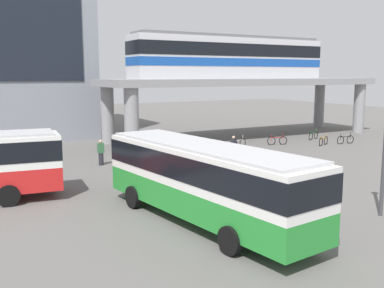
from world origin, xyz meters
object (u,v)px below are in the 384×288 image
object	(u,v)px
bicycle_black	(345,140)
pedestrian_walking_across	(233,148)
bicycle_brown	(201,146)
pedestrian_at_kerb	(148,160)
bicycle_green	(313,136)
bicycle_red	(277,141)
train	(231,57)
bicycle_orange	(323,141)
pedestrian_by_bike_rack	(101,153)
bus_main	(203,175)
bicycle_silver	(239,143)

from	to	relation	value
bicycle_black	pedestrian_walking_across	xyz separation A→B (m)	(-12.49, -1.15, 0.42)
bicycle_brown	pedestrian_at_kerb	size ratio (longest dim) A/B	1.02
bicycle_green	bicycle_red	distance (m)	5.03
train	bicycle_orange	world-z (taller)	train
bicycle_red	pedestrian_by_bike_rack	xyz separation A→B (m)	(-15.81, -1.07, 0.43)
train	bicycle_brown	world-z (taller)	train
pedestrian_by_bike_rack	pedestrian_at_kerb	size ratio (longest dim) A/B	1.04
bicycle_brown	bicycle_black	xyz separation A→B (m)	(12.71, -2.93, 0.00)
bus_main	train	bearing A→B (deg)	53.43
bicycle_brown	train	bearing A→B (deg)	38.33
bus_main	pedestrian_at_kerb	size ratio (longest dim) A/B	6.98
bicycle_brown	bicycle_red	world-z (taller)	same
train	bicycle_green	world-z (taller)	train
pedestrian_by_bike_rack	pedestrian_walking_across	distance (m)	9.17
pedestrian_walking_across	bicycle_brown	bearing A→B (deg)	93.03
bicycle_orange	bicycle_black	xyz separation A→B (m)	(2.25, -0.35, 0.00)
bicycle_brown	bicycle_orange	xyz separation A→B (m)	(10.46, -2.59, 0.00)
bicycle_green	bicycle_silver	xyz separation A→B (m)	(-8.70, -0.43, 0.00)
bicycle_orange	pedestrian_by_bike_rack	xyz separation A→B (m)	(-19.05, 1.04, 0.43)
pedestrian_walking_across	pedestrian_at_kerb	distance (m)	6.97
pedestrian_walking_across	train	bearing A→B (deg)	57.40
bus_main	bicycle_silver	world-z (taller)	bus_main
pedestrian_by_bike_rack	bicycle_silver	bearing A→B (deg)	6.93
bicycle_green	bicycle_black	xyz separation A→B (m)	(0.52, -3.29, 0.00)
bicycle_red	pedestrian_walking_across	world-z (taller)	pedestrian_walking_across
bicycle_brown	pedestrian_by_bike_rack	bearing A→B (deg)	-169.79
bicycle_brown	pedestrian_walking_across	bearing A→B (deg)	-86.97
train	pedestrian_walking_across	world-z (taller)	train
bicycle_brown	bicycle_red	distance (m)	7.24
bicycle_green	bicycle_brown	bearing A→B (deg)	-178.35
bicycle_green	bicycle_black	distance (m)	3.33
bicycle_silver	pedestrian_at_kerb	size ratio (longest dim) A/B	1.08
bicycle_green	bicycle_red	xyz separation A→B (m)	(-4.96, -0.82, 0.00)
pedestrian_by_bike_rack	pedestrian_walking_across	size ratio (longest dim) A/B	1.01
train	bus_main	xyz separation A→B (m)	(-14.40, -19.42, -5.52)
pedestrian_walking_across	bicycle_red	bearing A→B (deg)	27.28
bicycle_green	bicycle_silver	size ratio (longest dim) A/B	0.98
bicycle_black	pedestrian_at_kerb	distance (m)	19.51
bicycle_brown	bicycle_black	bearing A→B (deg)	-13.00
bicycle_green	bicycle_orange	bearing A→B (deg)	-120.42
bus_main	bicycle_silver	size ratio (longest dim) A/B	6.43
bicycle_green	pedestrian_walking_across	bearing A→B (deg)	-159.66
bicycle_brown	bicycle_silver	distance (m)	3.49
bus_main	pedestrian_at_kerb	xyz separation A→B (m)	(1.97, 10.00, -1.24)
bus_main	bicycle_brown	xyz separation A→B (m)	(8.68, 14.89, -1.63)
bicycle_green	pedestrian_at_kerb	xyz separation A→B (m)	(-18.89, -5.24, 0.39)
bicycle_silver	bicycle_orange	bearing A→B (deg)	-19.80
bicycle_red	bicycle_silver	world-z (taller)	same
train	bicycle_silver	bearing A→B (deg)	-115.89
train	bicycle_red	bearing A→B (deg)	-73.29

